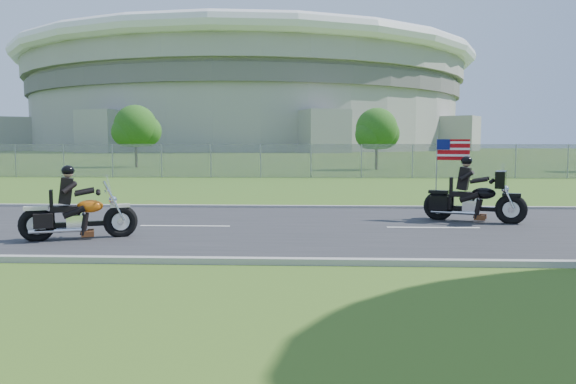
{
  "coord_description": "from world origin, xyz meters",
  "views": [
    {
      "loc": [
        1.11,
        -13.43,
        2.06
      ],
      "look_at": [
        0.52,
        0.0,
        0.88
      ],
      "focal_mm": 35.0,
      "sensor_mm": 36.0,
      "label": 1
    }
  ],
  "objects": [
    {
      "name": "ground",
      "position": [
        0.0,
        0.0,
        0.0
      ],
      "size": [
        420.0,
        420.0,
        0.0
      ],
      "primitive_type": "plane",
      "color": "#27541A",
      "rests_on": "ground"
    },
    {
      "name": "road",
      "position": [
        0.0,
        0.0,
        0.02
      ],
      "size": [
        120.0,
        8.0,
        0.04
      ],
      "primitive_type": "cube",
      "color": "#28282B",
      "rests_on": "ground"
    },
    {
      "name": "tree_fence_near",
      "position": [
        6.04,
        30.04,
        2.97
      ],
      "size": [
        3.52,
        3.28,
        4.75
      ],
      "color": "#382316",
      "rests_on": "ground"
    },
    {
      "name": "motorcycle_lead",
      "position": [
        -3.85,
        -1.91,
        0.51
      ],
      "size": [
        2.28,
        1.16,
        1.61
      ],
      "rotation": [
        0.0,
        0.0,
        0.38
      ],
      "color": "black",
      "rests_on": "ground"
    },
    {
      "name": "stadium",
      "position": [
        -20.0,
        170.0,
        15.58
      ],
      "size": [
        140.4,
        140.4,
        29.2
      ],
      "color": "#A3A099",
      "rests_on": "ground"
    },
    {
      "name": "fence",
      "position": [
        -5.0,
        20.0,
        1.0
      ],
      "size": [
        60.0,
        0.03,
        2.0
      ],
      "primitive_type": "cube",
      "color": "gray",
      "rests_on": "ground"
    },
    {
      "name": "curb_north",
      "position": [
        0.0,
        4.05,
        0.05
      ],
      "size": [
        120.0,
        0.18,
        0.12
      ],
      "primitive_type": "cube",
      "color": "#9E9B93",
      "rests_on": "ground"
    },
    {
      "name": "tree_fence_mid",
      "position": [
        -13.95,
        34.04,
        3.3
      ],
      "size": [
        3.96,
        3.69,
        5.3
      ],
      "color": "#382316",
      "rests_on": "ground"
    },
    {
      "name": "motorcycle_follow",
      "position": [
        5.26,
        1.13,
        0.59
      ],
      "size": [
        2.46,
        1.31,
        2.15
      ],
      "rotation": [
        0.0,
        0.0,
        -0.38
      ],
      "color": "black",
      "rests_on": "ground"
    },
    {
      "name": "curb_south",
      "position": [
        0.0,
        -4.05,
        0.05
      ],
      "size": [
        120.0,
        0.18,
        0.12
      ],
      "primitive_type": "cube",
      "color": "#9E9B93",
      "rests_on": "ground"
    }
  ]
}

